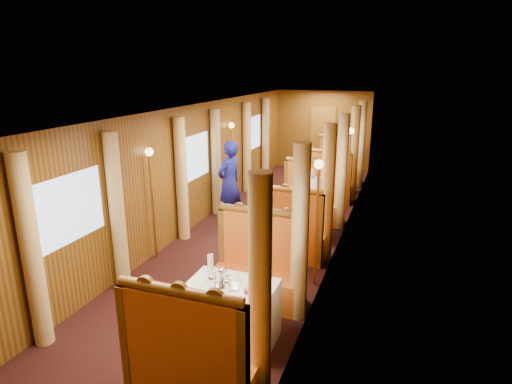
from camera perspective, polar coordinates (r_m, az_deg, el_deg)
The scene contains 48 objects.
floor at distance 8.67m, azimuth 1.04°, elevation -5.40°, with size 3.00×12.00×0.01m, color black, non-canonical shape.
ceiling at distance 8.09m, azimuth 1.14°, elevation 11.29°, with size 3.00×12.00×0.01m, color silver, non-canonical shape.
wall_far at distance 14.02m, azimuth 8.91°, elevation 8.10°, with size 3.00×2.50×0.01m, color brown, non-canonical shape.
wall_left at distance 8.86m, azimuth -8.17°, elevation 3.39°, with size 12.00×2.50×0.01m, color brown, non-canonical shape.
wall_right at distance 7.96m, azimuth 11.39°, elevation 1.75°, with size 12.00×2.50×0.01m, color brown, non-canonical shape.
doorway_far at distance 14.03m, azimuth 8.84°, elevation 7.08°, with size 0.80×0.04×2.00m, color brown.
table_near at distance 5.33m, azimuth -3.33°, elevation -15.83°, with size 1.05×0.72×0.75m, color white.
banquette_near_fwd at distance 4.56m, azimuth -8.62°, elevation -21.60°, with size 1.30×0.55×1.34m.
banquette_near_aft at distance 6.13m, azimuth 0.37°, elevation -10.70°, with size 1.30×0.55×1.34m.
table_mid at distance 8.35m, azimuth 5.96°, elevation -3.61°, with size 1.05×0.72×0.75m, color white.
banquette_mid_fwd at distance 7.41m, azimuth 4.10°, elevation -5.79°, with size 1.30×0.55×1.34m.
banquette_mid_aft at distance 9.27m, azimuth 7.45°, elevation -1.30°, with size 1.30×0.55×1.34m.
table_far at distance 11.64m, azimuth 10.03°, elevation 1.98°, with size 1.05×0.72×0.75m, color white.
banquette_far_fwd at distance 10.66m, azimuth 9.12°, elevation 0.97°, with size 1.30×0.55×1.34m.
banquette_far_aft at distance 12.61m, azimuth 10.83°, elevation 3.27°, with size 1.30×0.55×1.34m.
tea_tray at distance 5.15m, azimuth -4.12°, elevation -12.16°, with size 0.34×0.26×0.01m, color silver.
teapot_left at distance 5.07m, azimuth -5.84°, elevation -11.97°, with size 0.16×0.12×0.13m, color silver, non-canonical shape.
teapot_right at distance 5.01m, azimuth -3.78°, elevation -12.42°, with size 0.14×0.10×0.11m, color silver, non-canonical shape.
teapot_back at distance 5.18m, azimuth -4.48°, elevation -11.17°, with size 0.18×0.13×0.14m, color silver, non-canonical shape.
fruit_plate at distance 4.95m, azimuth -0.83°, elevation -13.22°, with size 0.22×0.22×0.05m.
cup_inboard at distance 5.35m, azimuth -6.20°, elevation -9.89°, with size 0.08×0.08×0.26m.
cup_outboard at distance 5.36m, azimuth -5.96°, elevation -9.82°, with size 0.08×0.08×0.26m.
rose_vase_mid at distance 8.17m, azimuth 6.19°, elevation 0.01°, with size 0.06×0.06×0.36m.
rose_vase_far at distance 11.53m, azimuth 10.33°, elevation 4.64°, with size 0.06×0.06×0.36m.
window_left_near at distance 6.03m, azimuth -23.51°, elevation -2.03°, with size 1.20×0.90×0.01m, color #95ADCF, non-canonical shape.
curtain_left_near_a at distance 5.55m, azimuth -27.79°, elevation -7.20°, with size 0.22×0.22×2.35m, color tan.
curtain_left_near_b at distance 6.61m, azimuth -18.06°, elevation -2.44°, with size 0.22×0.22×2.35m, color tan.
window_right_near at distance 4.63m, azimuth 4.93°, elevation -6.10°, with size 1.20×0.90×0.01m, color #95ADCF, non-canonical shape.
curtain_right_near_a at distance 4.10m, azimuth 0.54°, elevation -13.43°, with size 0.22×0.22×2.35m, color tan.
curtain_right_near_b at distance 5.46m, azimuth 5.87°, elevation -5.67°, with size 0.22×0.22×2.35m, color tan.
window_left_mid at distance 8.82m, azimuth -8.14°, elevation 4.65°, with size 1.20×0.90×0.01m, color #95ADCF, non-canonical shape.
curtain_left_mid_a at distance 8.16m, azimuth -9.91°, elevation 1.64°, with size 0.22×0.22×2.35m, color tan.
curtain_left_mid_b at distance 9.51m, azimuth -5.35°, elevation 3.90°, with size 0.22×0.22×2.35m, color tan.
window_right_mid at distance 7.92m, azimuth 11.36°, elevation 3.16°, with size 1.20×0.90×0.01m, color #95ADCF, non-canonical shape.
curtain_right_mid_a at distance 7.26m, azimuth 9.52°, elevation -0.19°, with size 0.22×0.22×2.35m, color tan.
curtain_right_mid_b at distance 8.75m, azimuth 11.34°, elevation 2.55°, with size 0.22×0.22×2.35m, color tan.
window_left_far at distance 11.98m, azimuth -0.39°, elevation 7.88°, with size 1.20×0.90×0.01m, color #95ADCF, non-canonical shape.
curtain_left_far_a at distance 11.27m, azimuth -1.23°, elevation 5.92°, with size 0.22×0.22×2.35m, color tan.
curtain_left_far_b at distance 12.72m, azimuth 1.26°, elevation 7.12°, with size 0.22×0.22×2.35m, color tan.
window_right_far at distance 11.34m, azimuth 13.99°, elevation 6.92°, with size 1.20×0.90×0.01m, color #95ADCF, non-canonical shape.
curtain_right_far_a at distance 10.63m, azimuth 12.89°, elevation 4.88°, with size 0.22×0.22×2.35m, color tan.
curtain_right_far_b at distance 12.16m, azimuth 13.79°, elevation 6.23°, with size 0.22×0.22×2.35m, color tan.
sconce_left_fore at distance 7.32m, azimuth -13.79°, elevation 1.40°, with size 0.14×0.14×1.95m.
sconce_right_fore at distance 6.28m, azimuth 8.21°, elevation -0.75°, with size 0.14×0.14×1.95m.
sconce_left_aft at distance 10.35m, azimuth -3.24°, elevation 6.15°, with size 0.14×0.14×1.95m.
sconce_right_aft at distance 9.64m, azimuth 12.38°, elevation 5.04°, with size 0.14×0.14×1.95m.
steward at distance 8.95m, azimuth -3.54°, elevation 1.25°, with size 0.65×0.42×1.77m, color navy.
passenger at distance 8.95m, azimuth 7.19°, elevation 0.20°, with size 0.40×0.44×0.76m.
Camera 1 is at (2.53, -7.65, 3.21)m, focal length 30.00 mm.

